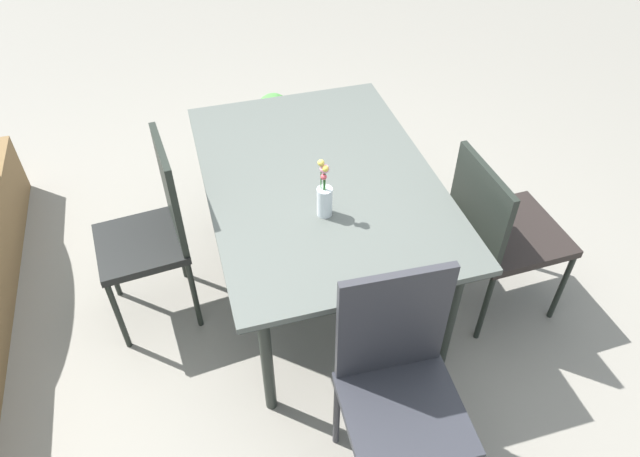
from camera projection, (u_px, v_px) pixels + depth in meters
The scene contains 7 objects.
ground_plane at pixel (309, 298), 3.13m from camera, with size 12.00×12.00×0.00m, color gray.
dining_table at pixel (320, 186), 2.74m from camera, with size 1.54×1.06×0.74m.
chair_near_left at pixel (499, 227), 2.76m from camera, with size 0.49×0.49×0.91m.
chair_end_left at pixel (399, 380), 2.09m from camera, with size 0.45×0.45×1.02m.
chair_far_side at pixel (154, 227), 2.71m from camera, with size 0.44×0.44×1.00m.
flower_vase at pixel (324, 196), 2.44m from camera, with size 0.07×0.07×0.28m.
potted_plant at pixel (275, 123), 3.97m from camera, with size 0.24×0.24×0.44m.
Camera 1 is at (-1.97, 0.50, 2.40)m, focal length 32.43 mm.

